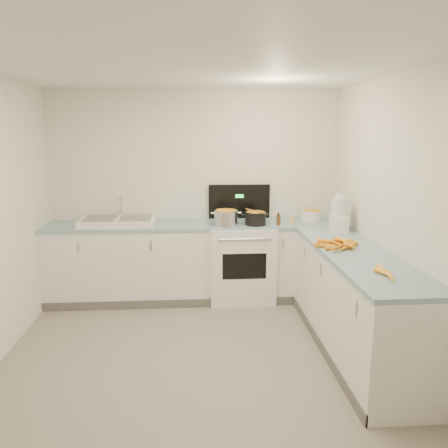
{
  "coord_description": "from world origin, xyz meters",
  "views": [
    {
      "loc": [
        -0.01,
        -3.37,
        2.0
      ],
      "look_at": [
        0.3,
        1.1,
        1.05
      ],
      "focal_mm": 35.0,
      "sensor_mm": 36.0,
      "label": 1
    }
  ],
  "objects": [
    {
      "name": "black_pot",
      "position": [
        0.7,
        1.55,
        1.01
      ],
      "size": [
        0.32,
        0.32,
        0.17
      ],
      "primitive_type": "cylinder",
      "rotation": [
        0.0,
        0.0,
        0.4
      ],
      "color": "black",
      "rests_on": "stove"
    },
    {
      "name": "food_processor",
      "position": [
        1.56,
        1.19,
        1.11
      ],
      "size": [
        0.25,
        0.28,
        0.4
      ],
      "color": "white",
      "rests_on": "counter_right"
    },
    {
      "name": "carrot_pile",
      "position": [
        1.33,
        0.49,
        0.98
      ],
      "size": [
        0.45,
        0.37,
        0.09
      ],
      "color": "#FFA11F",
      "rests_on": "counter_right"
    },
    {
      "name": "counter_right",
      "position": [
        1.45,
        0.3,
        0.47
      ],
      "size": [
        0.62,
        2.2,
        0.94
      ],
      "color": "white",
      "rests_on": "ground"
    },
    {
      "name": "wall_back",
      "position": [
        0.0,
        2.0,
        1.25
      ],
      "size": [
        3.5,
        0.0,
        2.5
      ],
      "primitive_type": null,
      "rotation": [
        1.57,
        0.0,
        0.0
      ],
      "color": "silver",
      "rests_on": "ground"
    },
    {
      "name": "counter_back",
      "position": [
        0.0,
        1.7,
        0.47
      ],
      "size": [
        3.5,
        0.62,
        0.94
      ],
      "color": "white",
      "rests_on": "ground"
    },
    {
      "name": "spice_jar",
      "position": [
        1.13,
        1.54,
        0.99
      ],
      "size": [
        0.06,
        0.06,
        0.1
      ],
      "primitive_type": "cylinder",
      "color": "#E5B266",
      "rests_on": "counter_back"
    },
    {
      "name": "wall_right",
      "position": [
        1.75,
        0.0,
        1.25
      ],
      "size": [
        0.0,
        4.0,
        2.5
      ],
      "primitive_type": null,
      "rotation": [
        1.57,
        0.0,
        -1.57
      ],
      "color": "silver",
      "rests_on": "ground"
    },
    {
      "name": "floor",
      "position": [
        0.0,
        0.0,
        0.0
      ],
      "size": [
        3.5,
        4.0,
        0.0
      ],
      "primitive_type": null,
      "color": "gray",
      "rests_on": "ground"
    },
    {
      "name": "sink",
      "position": [
        -0.9,
        1.7,
        0.98
      ],
      "size": [
        0.86,
        0.52,
        0.31
      ],
      "color": "white",
      "rests_on": "counter_back"
    },
    {
      "name": "ceiling",
      "position": [
        0.0,
        0.0,
        2.5
      ],
      "size": [
        3.5,
        4.0,
        0.0
      ],
      "primitive_type": null,
      "rotation": [
        3.14,
        0.0,
        0.0
      ],
      "color": "silver",
      "rests_on": "ground"
    },
    {
      "name": "steel_pot",
      "position": [
        0.35,
        1.53,
        1.02
      ],
      "size": [
        0.28,
        0.28,
        0.2
      ],
      "primitive_type": "cylinder",
      "rotation": [
        0.0,
        0.0,
        -0.04
      ],
      "color": "silver",
      "rests_on": "stove"
    },
    {
      "name": "stove",
      "position": [
        0.55,
        1.69,
        0.47
      ],
      "size": [
        0.76,
        0.65,
        1.36
      ],
      "color": "white",
      "rests_on": "ground"
    },
    {
      "name": "mixing_bowl",
      "position": [
        1.42,
        1.79,
        1.0
      ],
      "size": [
        0.28,
        0.28,
        0.12
      ],
      "primitive_type": "cylinder",
      "rotation": [
        0.0,
        0.0,
        0.13
      ],
      "color": "white",
      "rests_on": "counter_back"
    },
    {
      "name": "peeled_carrots",
      "position": [
        1.42,
        -0.35,
        0.96
      ],
      "size": [
        0.11,
        0.37,
        0.04
      ],
      "color": "#FFA526",
      "rests_on": "counter_right"
    },
    {
      "name": "wooden_spoon",
      "position": [
        0.7,
        1.55,
        1.1
      ],
      "size": [
        0.19,
        0.32,
        0.02
      ],
      "primitive_type": "cylinder",
      "rotation": [
        1.57,
        0.0,
        0.52
      ],
      "color": "#AD7A47",
      "rests_on": "black_pot"
    },
    {
      "name": "peelings",
      "position": [
        -1.13,
        1.7,
        1.02
      ],
      "size": [
        0.25,
        0.24,
        0.01
      ],
      "color": "tan",
      "rests_on": "sink"
    },
    {
      "name": "wall_front",
      "position": [
        0.0,
        -2.0,
        1.25
      ],
      "size": [
        3.5,
        0.0,
        2.5
      ],
      "primitive_type": null,
      "rotation": [
        -1.57,
        0.0,
        0.0
      ],
      "color": "silver",
      "rests_on": "ground"
    },
    {
      "name": "extract_bottle",
      "position": [
        0.96,
        1.5,
        1.0
      ],
      "size": [
        0.05,
        0.05,
        0.12
      ],
      "primitive_type": "cylinder",
      "color": "#593319",
      "rests_on": "counter_back"
    }
  ]
}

